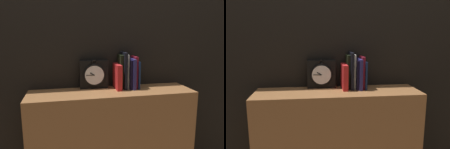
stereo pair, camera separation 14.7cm
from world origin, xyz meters
TOP-DOWN VIEW (x-y plane):
  - wall_back at (0.00, 0.17)m, footprint 6.00×0.05m
  - bookshelf at (0.00, 0.00)m, footprint 1.13×0.30m
  - clock at (-0.11, 0.11)m, footprint 0.20×0.07m
  - book_slot0_red at (0.05, 0.06)m, footprint 0.03×0.16m
  - book_slot1_black at (0.08, 0.08)m, footprint 0.02×0.11m
  - book_slot2_black at (0.10, 0.07)m, footprint 0.02×0.14m
  - book_slot3_white at (0.12, 0.08)m, footprint 0.02×0.12m
  - book_slot4_black at (0.14, 0.07)m, footprint 0.02×0.15m
  - book_slot5_navy at (0.16, 0.06)m, footprint 0.02×0.16m
  - book_slot6_maroon at (0.18, 0.07)m, footprint 0.02×0.13m
  - book_slot7_navy at (0.20, 0.07)m, footprint 0.01×0.14m

SIDE VIEW (x-z plane):
  - bookshelf at x=0.00m, z-range 0.00..0.84m
  - book_slot0_red at x=0.05m, z-range 0.84..1.02m
  - book_slot7_navy at x=0.20m, z-range 0.84..1.04m
  - clock at x=-0.11m, z-range 0.84..1.05m
  - book_slot4_black at x=0.14m, z-range 0.84..1.04m
  - book_slot5_navy at x=0.16m, z-range 0.84..1.05m
  - book_slot6_maroon at x=0.18m, z-range 0.84..1.07m
  - book_slot1_black at x=0.08m, z-range 0.84..1.08m
  - book_slot3_white at x=0.12m, z-range 0.84..1.08m
  - book_slot2_black at x=0.10m, z-range 0.84..1.10m
  - wall_back at x=0.00m, z-range 0.00..2.60m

